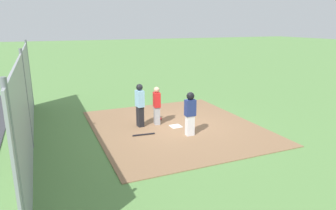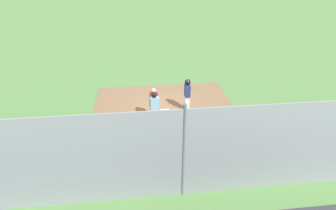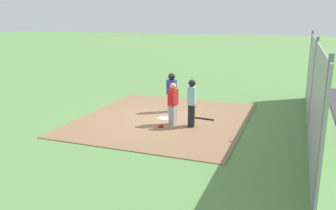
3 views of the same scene
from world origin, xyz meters
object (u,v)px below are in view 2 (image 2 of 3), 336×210
at_px(home_plate, 165,111).
at_px(umpire, 155,109).
at_px(runner, 187,93).
at_px(catcher, 154,103).
at_px(catcher_mask, 144,115).
at_px(baseball_bat, 178,127).

relative_size(home_plate, umpire, 0.25).
relative_size(home_plate, runner, 0.26).
distance_m(catcher, umpire, 0.73).
xyz_separation_m(catcher, catcher_mask, (-0.49, 0.30, -0.76)).
xyz_separation_m(home_plate, catcher_mask, (-1.08, -0.29, 0.05)).
bearing_deg(home_plate, catcher_mask, -164.79).
bearing_deg(runner, baseball_bat, 67.26).
bearing_deg(catcher_mask, catcher, -31.80).
height_order(home_plate, umpire, umpire).
height_order(runner, baseball_bat, runner).
bearing_deg(catcher_mask, runner, 9.53).
height_order(catcher, runner, runner).
bearing_deg(umpire, baseball_bat, -108.46).
relative_size(catcher, catcher_mask, 6.62).
distance_m(runner, catcher_mask, 2.39).
distance_m(catcher, runner, 1.83).
xyz_separation_m(runner, catcher_mask, (-2.18, -0.37, -0.89)).
bearing_deg(umpire, catcher_mask, 17.84).
bearing_deg(umpire, runner, -57.89).
relative_size(runner, baseball_bat, 1.94).
bearing_deg(catcher_mask, home_plate, 15.21).
bearing_deg(catcher, home_plate, -35.16).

